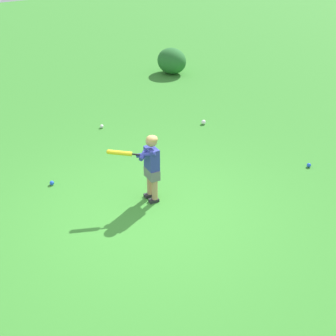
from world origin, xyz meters
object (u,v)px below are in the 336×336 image
child_batter (150,162)px  play_ball_far_right (52,183)px  play_ball_by_bucket (204,122)px  play_ball_near_batter (102,126)px  play_ball_behind_batter (309,165)px

child_batter → play_ball_far_right: size_ratio=14.81×
play_ball_by_bucket → play_ball_near_batter: bearing=-121.2°
child_batter → play_ball_far_right: (-1.31, -1.06, -0.61)m
play_ball_behind_batter → play_ball_far_right: size_ratio=1.04×
play_ball_far_right → play_ball_behind_batter: bearing=61.5°
play_ball_behind_batter → play_ball_far_right: play_ball_behind_batter is taller
child_batter → play_ball_by_bucket: 3.14m
child_batter → play_ball_behind_batter: bearing=74.3°
play_ball_by_bucket → play_ball_near_batter: play_ball_by_bucket is taller
child_batter → play_ball_by_bucket: (-1.74, 2.55, -0.60)m
child_batter → play_ball_behind_batter: size_ratio=14.29×
play_ball_by_bucket → play_ball_near_batter: 2.13m
play_ball_by_bucket → child_batter: bearing=-55.7°
play_ball_far_right → play_ball_near_batter: play_ball_near_batter is taller
play_ball_near_batter → child_batter: bearing=-14.3°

